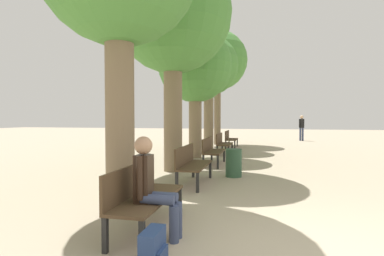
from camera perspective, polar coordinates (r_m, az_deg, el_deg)
name	(u,v)px	position (r m, az deg, el deg)	size (l,w,h in m)	color
bench_row_0	(142,192)	(4.29, -9.52, -12.00)	(0.54, 1.66, 0.89)	#4C3823
bench_row_1	(191,162)	(7.06, -0.20, -6.49)	(0.54, 1.66, 0.89)	#4C3823
bench_row_2	(211,149)	(9.94, 3.73, -4.06)	(0.54, 1.66, 0.89)	#4C3823
bench_row_3	(223,142)	(12.86, 5.88, -2.72)	(0.54, 1.66, 0.89)	#4C3823
bench_row_4	(230,138)	(15.79, 7.22, -1.87)	(0.54, 1.66, 0.89)	#4C3823
tree_row_1	(173,16)	(9.24, -3.69, 20.48)	(3.42, 3.42, 6.27)	#7A664C
tree_row_2	(195,67)	(11.83, 0.61, 11.58)	(2.88, 2.88, 5.04)	#7A664C
tree_row_3	(209,67)	(14.85, 3.20, 11.49)	(2.89, 2.89, 5.54)	#7A664C
tree_row_4	(218,61)	(17.89, 4.88, 12.55)	(3.45, 3.45, 6.63)	#7A664C
person_seated	(152,184)	(3.94, -7.58, -10.57)	(0.61, 0.35, 1.31)	#384260
backpack	(153,251)	(3.27, -7.39, -22.24)	(0.21, 0.37, 0.43)	navy
pedestrian_near	(302,126)	(21.80, 20.15, 0.33)	(0.35, 0.31, 1.74)	#384260
trash_bin	(234,163)	(8.02, 7.95, -6.59)	(0.43, 0.43, 0.73)	#2D5138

